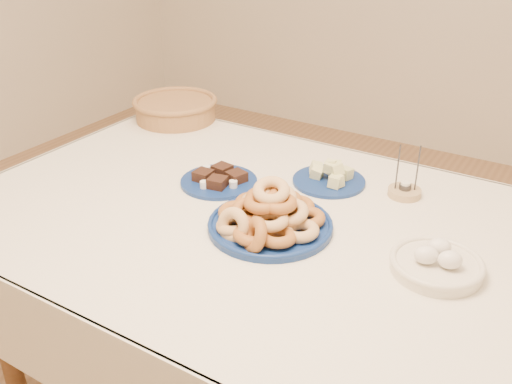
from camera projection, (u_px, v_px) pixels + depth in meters
dining_table at (265, 251)px, 1.58m from camera, size 1.71×1.11×0.75m
donut_platter at (269, 217)px, 1.46m from camera, size 0.41×0.41×0.15m
melon_plate at (331, 176)px, 1.71m from camera, size 0.25×0.25×0.08m
brownie_plate at (219, 180)px, 1.71m from camera, size 0.26×0.26×0.04m
wicker_basket at (175, 108)px, 2.18m from camera, size 0.41×0.41×0.09m
candle_holder at (405, 191)px, 1.64m from camera, size 0.12×0.12×0.16m
egg_bowl at (437, 263)px, 1.30m from camera, size 0.28×0.28×0.07m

